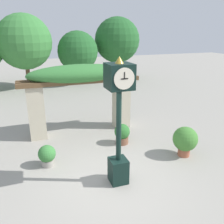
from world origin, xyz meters
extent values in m
plane|color=gray|center=(0.00, 0.00, 0.00)|extent=(60.00, 60.00, 0.00)
cube|color=black|center=(0.16, -0.14, 0.34)|extent=(0.46, 0.46, 0.69)
cylinder|color=black|center=(0.16, -0.14, 1.63)|extent=(0.13, 0.13, 1.88)
cylinder|color=gold|center=(0.16, -0.14, 2.58)|extent=(0.21, 0.21, 0.04)
cube|color=black|center=(0.16, -0.14, 2.90)|extent=(0.60, 0.60, 0.60)
cylinder|color=beige|center=(0.16, -0.45, 2.90)|extent=(0.49, 0.02, 0.49)
cylinder|color=beige|center=(0.16, 0.17, 2.90)|extent=(0.49, 0.02, 0.49)
cube|color=black|center=(0.16, -0.47, 2.90)|extent=(0.17, 0.01, 0.02)
cube|color=black|center=(0.16, -0.47, 2.98)|extent=(0.02, 0.01, 0.16)
cone|color=gold|center=(0.16, -0.14, 3.29)|extent=(0.21, 0.21, 0.16)
cube|color=#BCB299|center=(-1.70, 3.51, 1.02)|extent=(0.59, 0.59, 2.03)
cube|color=#BCB299|center=(1.70, 3.51, 1.02)|extent=(0.59, 0.59, 2.03)
cube|color=brown|center=(0.00, 3.21, 2.11)|extent=(4.60, 0.15, 0.16)
cube|color=brown|center=(0.00, 3.51, 2.11)|extent=(4.60, 0.15, 0.16)
cube|color=brown|center=(0.00, 3.80, 2.11)|extent=(4.60, 0.15, 0.16)
ellipsoid|color=#387A38|center=(0.00, 3.51, 2.37)|extent=(3.90, 1.19, 0.70)
cylinder|color=brown|center=(1.12, 1.96, 0.13)|extent=(0.45, 0.45, 0.26)
sphere|color=#2D6B2D|center=(1.12, 1.96, 0.47)|extent=(0.56, 0.56, 0.56)
cylinder|color=#9E563D|center=(2.71, 0.45, 0.15)|extent=(0.38, 0.38, 0.30)
sphere|color=#427F33|center=(2.71, 0.45, 0.60)|extent=(0.80, 0.80, 0.80)
cylinder|color=gray|center=(-1.57, 1.33, 0.10)|extent=(0.37, 0.37, 0.21)
sphere|color=#387A38|center=(-1.57, 1.33, 0.40)|extent=(0.53, 0.53, 0.53)
cylinder|color=brown|center=(-1.81, 12.29, 0.93)|extent=(0.28, 0.28, 1.86)
sphere|color=#387A38|center=(-1.81, 12.29, 3.15)|extent=(3.68, 3.68, 3.68)
cylinder|color=brown|center=(1.77, 12.21, 0.70)|extent=(0.28, 0.28, 1.41)
sphere|color=#235B28|center=(1.77, 12.21, 2.43)|extent=(2.92, 2.92, 2.92)
cylinder|color=brown|center=(5.10, 12.92, 0.96)|extent=(0.28, 0.28, 1.91)
sphere|color=#235B28|center=(5.10, 12.92, 3.14)|extent=(3.52, 3.52, 3.52)
camera|label=1|loc=(-1.86, -5.27, 3.94)|focal=38.00mm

